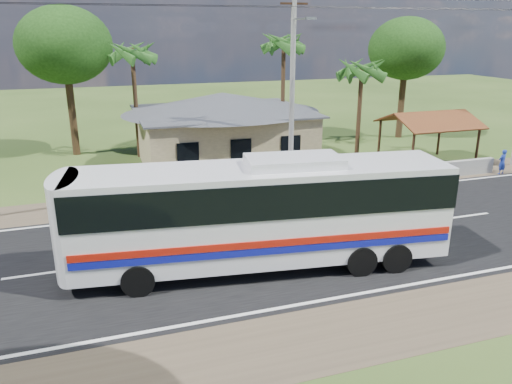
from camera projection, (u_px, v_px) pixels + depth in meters
ground at (281, 242)px, 20.09m from camera, size 120.00×120.00×0.00m
road at (281, 241)px, 20.09m from camera, size 120.00×16.00×0.03m
house at (223, 121)px, 31.28m from camera, size 12.40×10.00×5.00m
waiting_shed at (429, 121)px, 30.75m from camera, size 5.20×4.48×3.35m
concrete_barrier at (442, 170)px, 28.55m from camera, size 7.00×0.30×0.90m
utility_poles at (286, 79)px, 24.92m from camera, size 32.80×2.22×11.00m
palm_near at (362, 70)px, 31.03m from camera, size 2.80×2.80×6.70m
palm_mid at (284, 44)px, 33.60m from camera, size 2.80×2.80×8.20m
palm_far at (132, 53)px, 31.24m from camera, size 2.80×2.80×7.70m
tree_behind_house at (64, 46)px, 31.72m from camera, size 6.00×6.00×9.61m
tree_behind_shed at (406, 49)px, 37.17m from camera, size 5.60×5.60×9.02m
coach_bus at (263, 207)px, 17.27m from camera, size 13.25×4.42×4.04m
motorcycle at (408, 177)px, 27.39m from camera, size 1.58×0.79×0.79m
person at (502, 162)px, 29.16m from camera, size 0.59×0.44×1.47m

